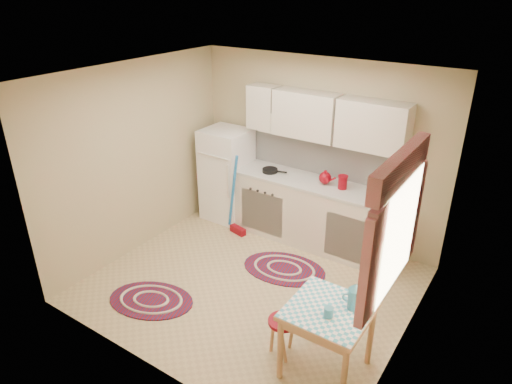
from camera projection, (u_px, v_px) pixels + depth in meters
room_shell at (276, 158)px, 4.98m from camera, size 3.64×3.60×2.52m
fridge at (227, 175)px, 6.86m from camera, size 0.65×0.60×1.40m
broom at (237, 196)px, 6.41m from camera, size 0.30×0.18×1.20m
base_cabinets at (312, 213)px, 6.29m from camera, size 2.25×0.60×0.88m
countertop at (313, 183)px, 6.10m from camera, size 2.27×0.62×0.04m
frying_pan at (270, 170)px, 6.37m from camera, size 0.26×0.26×0.05m
red_kettle at (325, 178)px, 5.97m from camera, size 0.20×0.18×0.18m
red_canister at (343, 183)px, 5.85m from camera, size 0.15×0.15×0.16m
table at (326, 340)px, 4.19m from camera, size 0.72×0.72×0.72m
stool at (283, 337)px, 4.44m from camera, size 0.38×0.38×0.42m
coffee_pot at (354, 296)px, 3.98m from camera, size 0.17×0.16×0.28m
mug at (329, 312)px, 3.92m from camera, size 0.10×0.10×0.10m
rug_center at (284, 269)px, 5.84m from camera, size 1.19×0.91×0.02m
rug_left at (151, 300)px, 5.27m from camera, size 1.16×0.95×0.02m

